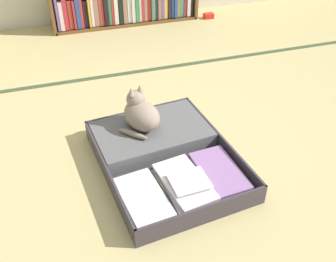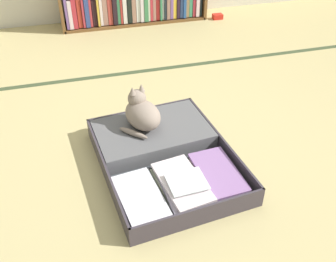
# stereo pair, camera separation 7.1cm
# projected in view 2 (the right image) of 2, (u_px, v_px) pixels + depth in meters

# --- Properties ---
(ground_plane) EXTENTS (10.00, 10.00, 0.00)m
(ground_plane) POSITION_uv_depth(u_px,v_px,m) (181.00, 166.00, 2.19)
(ground_plane) COLOR tan
(tatami_border) EXTENTS (4.80, 0.05, 0.00)m
(tatami_border) POSITION_uv_depth(u_px,v_px,m) (139.00, 72.00, 3.09)
(tatami_border) COLOR #3B4A2D
(tatami_border) RESTS_ON ground_plane
(open_suitcase) EXTENTS (0.78, 0.96, 0.12)m
(open_suitcase) POSITION_uv_depth(u_px,v_px,m) (163.00, 153.00, 2.20)
(open_suitcase) COLOR #3A333C
(open_suitcase) RESTS_ON ground_plane
(black_cat) EXTENTS (0.28, 0.30, 0.25)m
(black_cat) POSITION_uv_depth(u_px,v_px,m) (141.00, 113.00, 2.25)
(black_cat) COLOR gray
(black_cat) RESTS_ON open_suitcase
(small_red_pouch) EXTENTS (0.10, 0.07, 0.05)m
(small_red_pouch) POSITION_uv_depth(u_px,v_px,m) (218.00, 17.00, 4.00)
(small_red_pouch) COLOR red
(small_red_pouch) RESTS_ON ground_plane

